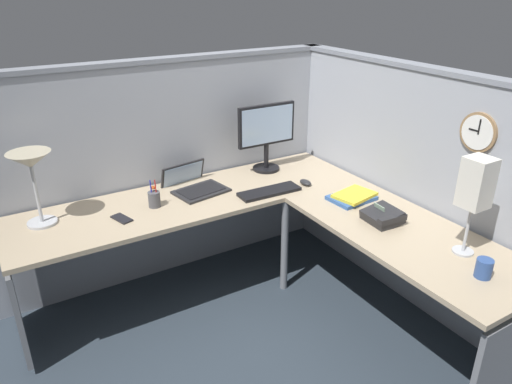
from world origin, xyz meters
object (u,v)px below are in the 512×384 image
(pen_cup, at_px, (154,199))
(desk_lamp_paper, at_px, (476,186))
(monitor, at_px, (267,132))
(coffee_mug, at_px, (484,268))
(wall_clock, at_px, (479,132))
(computer_mouse, at_px, (305,182))
(cell_phone, at_px, (122,219))
(keyboard, at_px, (269,192))
(desk_lamp_dome, at_px, (31,166))
(book_stack, at_px, (353,197))
(office_phone, at_px, (383,217))
(laptop, at_px, (193,185))

(pen_cup, height_order, desk_lamp_paper, desk_lamp_paper)
(monitor, relative_size, coffee_mug, 5.21)
(desk_lamp_paper, bearing_deg, coffee_mug, -119.83)
(pen_cup, distance_m, wall_clock, 1.93)
(computer_mouse, height_order, cell_phone, computer_mouse)
(monitor, bearing_deg, wall_clock, -69.12)
(keyboard, distance_m, computer_mouse, 0.29)
(computer_mouse, distance_m, desk_lamp_dome, 1.75)
(coffee_mug, bearing_deg, desk_lamp_dome, 135.82)
(book_stack, xyz_separation_m, desk_lamp_paper, (0.06, -0.80, 0.36))
(wall_clock, bearing_deg, coffee_mug, -132.29)
(pen_cup, bearing_deg, office_phone, -39.82)
(computer_mouse, xyz_separation_m, wall_clock, (0.43, -0.95, 0.55))
(desk_lamp_dome, xyz_separation_m, book_stack, (1.79, -0.69, -0.34))
(wall_clock, bearing_deg, pen_cup, 141.49)
(computer_mouse, bearing_deg, wall_clock, -65.73)
(pen_cup, bearing_deg, computer_mouse, -11.45)
(desk_lamp_paper, bearing_deg, pen_cup, 131.20)
(coffee_mug, bearing_deg, wall_clock, 47.71)
(book_stack, xyz_separation_m, coffee_mug, (-0.06, -1.00, 0.03))
(cell_phone, xyz_separation_m, desk_lamp_paper, (1.43, -1.30, 0.38))
(monitor, relative_size, wall_clock, 2.27)
(office_phone, bearing_deg, wall_clock, -34.44)
(desk_lamp_dome, height_order, desk_lamp_paper, desk_lamp_paper)
(monitor, height_order, desk_lamp_paper, desk_lamp_paper)
(monitor, xyz_separation_m, office_phone, (0.14, -1.08, -0.26))
(laptop, height_order, book_stack, laptop)
(pen_cup, height_order, wall_clock, wall_clock)
(laptop, distance_m, desk_lamp_paper, 1.78)
(desk_lamp_dome, distance_m, office_phone, 2.04)
(desk_lamp_dome, xyz_separation_m, pen_cup, (0.65, -0.12, -0.31))
(cell_phone, distance_m, desk_lamp_paper, 1.97)
(monitor, height_order, pen_cup, monitor)
(pen_cup, xyz_separation_m, book_stack, (1.14, -0.57, -0.03))
(keyboard, xyz_separation_m, pen_cup, (-0.73, 0.20, 0.04))
(monitor, distance_m, laptop, 0.67)
(desk_lamp_dome, bearing_deg, coffee_mug, -44.18)
(cell_phone, relative_size, coffee_mug, 1.50)
(book_stack, xyz_separation_m, wall_clock, (0.31, -0.59, 0.54))
(laptop, height_order, cell_phone, laptop)
(laptop, bearing_deg, computer_mouse, -26.72)
(cell_phone, relative_size, wall_clock, 0.65)
(desk_lamp_paper, bearing_deg, book_stack, 93.96)
(keyboard, bearing_deg, office_phone, -61.79)
(coffee_mug, height_order, wall_clock, wall_clock)
(office_phone, bearing_deg, monitor, 97.14)
(desk_lamp_dome, relative_size, book_stack, 1.45)
(monitor, distance_m, coffee_mug, 1.77)
(pen_cup, relative_size, cell_phone, 1.25)
(computer_mouse, relative_size, wall_clock, 0.47)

